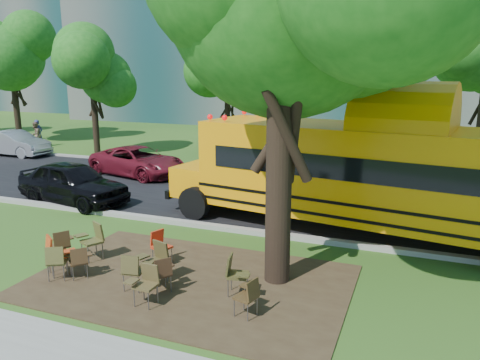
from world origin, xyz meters
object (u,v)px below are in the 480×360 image
at_px(chair_1, 56,251).
at_px(chair_2, 80,259).
at_px(chair_4, 134,268).
at_px(pedestrian_a, 38,133).
at_px(main_tree, 282,27).
at_px(chair_0, 58,259).
at_px(school_bus, 395,176).
at_px(pedestrian_b, 36,135).
at_px(bg_car_red, 138,161).
at_px(chair_10, 160,244).
at_px(chair_6, 249,293).
at_px(chair_3, 156,258).
at_px(chair_8, 62,243).
at_px(chair_5, 146,281).
at_px(chair_9, 93,237).
at_px(chair_7, 235,271).
at_px(bg_car_silver, 14,143).
at_px(chair_11, 163,271).
at_px(black_car, 73,183).

bearing_deg(chair_1, chair_2, 39.68).
distance_m(chair_4, pedestrian_a, 22.42).
relative_size(main_tree, chair_0, 10.73).
bearing_deg(chair_2, school_bus, -8.48).
distance_m(main_tree, chair_2, 6.68).
bearing_deg(chair_4, pedestrian_b, 130.75).
bearing_deg(bg_car_red, pedestrian_b, 79.85).
xyz_separation_m(chair_2, chair_10, (1.23, 1.42, 0.04)).
height_order(chair_6, pedestrian_b, pedestrian_b).
xyz_separation_m(chair_3, chair_8, (-2.72, 0.12, -0.06)).
height_order(chair_0, chair_2, chair_0).
distance_m(chair_4, chair_5, 0.70).
height_order(chair_9, chair_10, chair_9).
xyz_separation_m(chair_7, chair_8, (-4.61, 0.10, -0.04)).
distance_m(chair_1, chair_7, 4.21).
xyz_separation_m(chair_10, bg_car_silver, (-15.44, 10.23, 0.19)).
bearing_deg(pedestrian_b, chair_10, 32.35).
xyz_separation_m(chair_9, pedestrian_b, (-14.97, 13.44, 0.20)).
relative_size(chair_0, pedestrian_b, 0.54).
bearing_deg(pedestrian_b, chair_9, 28.57).
bearing_deg(chair_11, main_tree, -17.25).
distance_m(main_tree, chair_9, 6.73).
xyz_separation_m(chair_7, chair_11, (-1.48, -0.43, -0.05)).
distance_m(chair_9, bg_car_silver, 17.37).
relative_size(chair_8, bg_car_red, 0.18).
distance_m(chair_0, chair_9, 1.30).
bearing_deg(chair_5, chair_9, -30.21).
bearing_deg(chair_5, chair_8, -18.22).
distance_m(school_bus, chair_0, 8.83).
height_order(black_car, bg_car_silver, black_car).
bearing_deg(bg_car_red, chair_1, -142.61).
distance_m(chair_0, chair_3, 2.21).
bearing_deg(chair_11, chair_2, 129.93).
distance_m(chair_7, pedestrian_b, 23.57).
height_order(chair_11, bg_car_silver, bg_car_silver).
distance_m(chair_4, pedestrian_b, 22.32).
xyz_separation_m(chair_1, chair_11, (2.69, 0.14, -0.10)).
height_order(chair_7, bg_car_silver, bg_car_silver).
relative_size(chair_8, chair_11, 1.02).
height_order(chair_3, chair_7, chair_3).
xyz_separation_m(main_tree, pedestrian_a, (-19.55, 13.15, -4.62)).
relative_size(chair_3, chair_8, 1.12).
bearing_deg(chair_0, chair_1, 108.31).
relative_size(chair_8, bg_car_silver, 0.20).
distance_m(chair_0, pedestrian_a, 21.16).
distance_m(chair_3, chair_5, 1.05).
height_order(chair_0, chair_5, chair_5).
distance_m(chair_6, chair_9, 4.75).
distance_m(chair_4, chair_10, 1.52).
bearing_deg(chair_4, bg_car_silver, 134.74).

